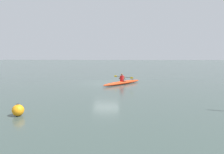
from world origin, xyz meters
name	(u,v)px	position (x,y,z in m)	size (l,w,h in m)	color
ground_plane	(106,83)	(0.00, 0.00, 0.00)	(160.00, 160.00, 0.00)	#384742
kayak	(122,83)	(-1.61, 0.43, 0.15)	(3.74, 4.13, 0.30)	red
kayaker	(122,78)	(-1.58, 0.47, 0.61)	(1.87, 1.66, 0.73)	red
mooring_buoy_orange_mid	(18,110)	(3.18, 10.56, 0.27)	(0.54, 0.54, 0.58)	orange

